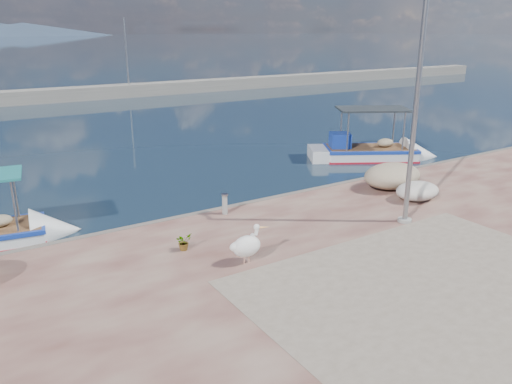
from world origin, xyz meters
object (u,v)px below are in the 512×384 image
object	(u,v)px
pelican	(247,245)
lamp_post	(414,120)
boat_right	(368,154)
bollard_near	(225,203)

from	to	relation	value
pelican	lamp_post	xyz separation A→B (m)	(5.83, -0.16, 2.80)
boat_right	lamp_post	world-z (taller)	lamp_post
pelican	bollard_near	world-z (taller)	pelican
pelican	lamp_post	size ratio (longest dim) A/B	0.16
lamp_post	bollard_near	size ratio (longest dim) A/B	9.86
boat_right	bollard_near	world-z (taller)	boat_right
bollard_near	boat_right	bearing A→B (deg)	21.56
boat_right	pelican	bearing A→B (deg)	-117.42
boat_right	bollard_near	size ratio (longest dim) A/B	9.23
boat_right	lamp_post	size ratio (longest dim) A/B	0.94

